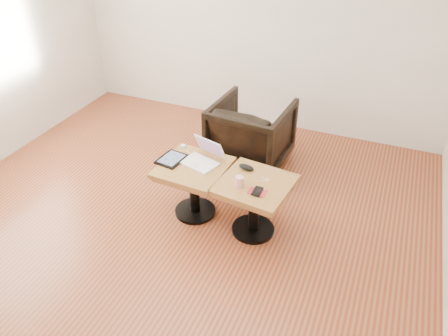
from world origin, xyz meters
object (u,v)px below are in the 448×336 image
at_px(side_table_right, 255,195).
at_px(laptop, 203,158).
at_px(side_table_left, 194,178).
at_px(striped_cup, 239,182).
at_px(armchair, 251,133).

relative_size(side_table_right, laptop, 1.71).
xyz_separation_m(side_table_left, laptop, (0.05, 0.09, 0.17)).
distance_m(side_table_right, striped_cup, 0.22).
bearing_deg(striped_cup, side_table_right, 42.31).
bearing_deg(striped_cup, armchair, 104.59).
bearing_deg(armchair, striped_cup, 108.71).
bearing_deg(armchair, side_table_left, 84.03).
distance_m(side_table_left, side_table_right, 0.58).
bearing_deg(side_table_right, laptop, 173.75).
xyz_separation_m(side_table_left, side_table_right, (0.58, -0.03, 0.00)).
bearing_deg(armchair, side_table_right, 115.12).
relative_size(side_table_left, laptop, 1.61).
relative_size(side_table_left, armchair, 0.77).
xyz_separation_m(side_table_right, armchair, (-0.40, 1.04, -0.04)).
distance_m(side_table_right, laptop, 0.57).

